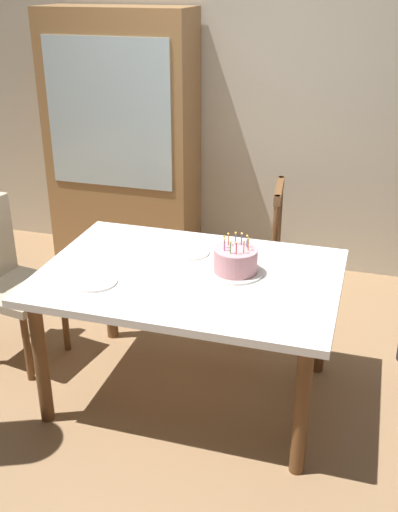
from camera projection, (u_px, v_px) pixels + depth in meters
name	position (u px, v px, depth m)	size (l,w,h in m)	color
ground	(190.00, 392.00, 3.36)	(6.40, 6.40, 0.00)	#93704C
back_wall	(265.00, 95.00, 4.42)	(6.40, 0.10, 2.60)	beige
dining_table	(190.00, 288.00, 3.09)	(1.49, 1.03, 0.74)	white
birthday_cake	(236.00, 262.00, 3.02)	(0.28, 0.28, 0.20)	silver
plate_near_celebrant	(95.00, 281.00, 2.95)	(0.22, 0.22, 0.01)	white
plate_far_side	(189.00, 252.00, 3.27)	(0.22, 0.22, 0.01)	white
fork_near_celebrant	(66.00, 277.00, 3.00)	(0.18, 0.02, 0.01)	silver
fork_far_side	(161.00, 249.00, 3.31)	(0.18, 0.02, 0.01)	silver
chair_spindle_back	(248.00, 258.00, 3.86)	(0.48, 0.48, 0.95)	beige
chair_upholstered	(5.00, 274.00, 3.49)	(0.51, 0.51, 0.95)	tan
china_cabinet	(122.00, 142.00, 4.58)	(1.10, 0.45, 1.90)	#9E7042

